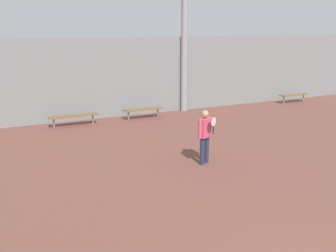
{
  "coord_description": "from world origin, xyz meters",
  "views": [
    {
      "loc": [
        -4.44,
        -2.85,
        3.81
      ],
      "look_at": [
        0.57,
        7.52,
        0.9
      ],
      "focal_mm": 42.0,
      "sensor_mm": 36.0,
      "label": 1
    }
  ],
  "objects_px": {
    "bench_courtside_near": "(143,110)",
    "bench_courtside_far": "(73,116)",
    "tennis_player": "(205,134)",
    "bench_by_gate": "(294,95)"
  },
  "relations": [
    {
      "from": "bench_courtside_near",
      "to": "bench_courtside_far",
      "type": "relative_size",
      "value": 0.88
    },
    {
      "from": "bench_courtside_far",
      "to": "bench_courtside_near",
      "type": "bearing_deg",
      "value": 0.0
    },
    {
      "from": "bench_courtside_near",
      "to": "bench_courtside_far",
      "type": "distance_m",
      "value": 2.97
    },
    {
      "from": "bench_courtside_far",
      "to": "tennis_player",
      "type": "bearing_deg",
      "value": -68.39
    },
    {
      "from": "tennis_player",
      "to": "bench_courtside_far",
      "type": "relative_size",
      "value": 0.81
    },
    {
      "from": "tennis_player",
      "to": "bench_courtside_near",
      "type": "relative_size",
      "value": 0.92
    },
    {
      "from": "tennis_player",
      "to": "bench_courtside_far",
      "type": "distance_m",
      "value": 6.5
    },
    {
      "from": "bench_courtside_far",
      "to": "bench_by_gate",
      "type": "relative_size",
      "value": 1.15
    },
    {
      "from": "tennis_player",
      "to": "bench_courtside_far",
      "type": "bearing_deg",
      "value": 85.84
    },
    {
      "from": "bench_courtside_near",
      "to": "bench_courtside_far",
      "type": "xyz_separation_m",
      "value": [
        -2.97,
        -0.0,
        0.0
      ]
    }
  ]
}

